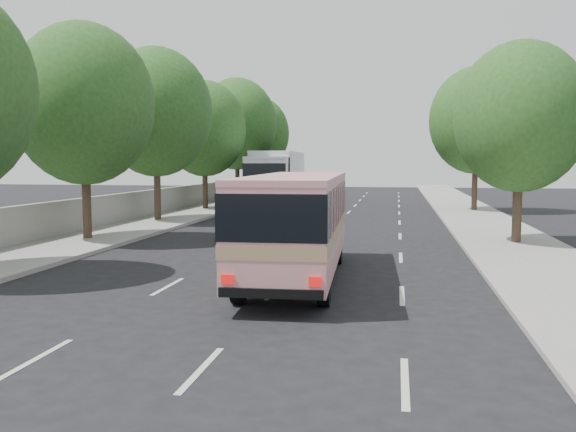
% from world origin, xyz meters
% --- Properties ---
extents(ground, '(120.00, 120.00, 0.00)m').
position_xyz_m(ground, '(0.00, 0.00, 0.00)').
color(ground, black).
rests_on(ground, ground).
extents(sidewalk_left, '(4.00, 90.00, 0.15)m').
position_xyz_m(sidewalk_left, '(-8.50, 20.00, 0.07)').
color(sidewalk_left, '#9E998E').
rests_on(sidewalk_left, ground).
extents(sidewalk_right, '(4.00, 90.00, 0.12)m').
position_xyz_m(sidewalk_right, '(8.50, 20.00, 0.06)').
color(sidewalk_right, '#9E998E').
rests_on(sidewalk_right, ground).
extents(low_wall, '(0.30, 90.00, 1.50)m').
position_xyz_m(low_wall, '(-10.30, 20.00, 0.90)').
color(low_wall, '#9E998E').
rests_on(low_wall, sidewalk_left).
extents(tree_left_b, '(5.70, 5.70, 8.88)m').
position_xyz_m(tree_left_b, '(-8.42, 5.94, 5.82)').
color(tree_left_b, '#38281E').
rests_on(tree_left_b, ground).
extents(tree_left_c, '(6.00, 6.00, 9.35)m').
position_xyz_m(tree_left_c, '(-8.62, 13.94, 6.12)').
color(tree_left_c, '#38281E').
rests_on(tree_left_c, ground).
extents(tree_left_d, '(5.52, 5.52, 8.60)m').
position_xyz_m(tree_left_d, '(-8.52, 21.94, 5.63)').
color(tree_left_d, '#38281E').
rests_on(tree_left_d, ground).
extents(tree_left_e, '(6.30, 6.30, 9.82)m').
position_xyz_m(tree_left_e, '(-8.42, 29.94, 6.43)').
color(tree_left_e, '#38281E').
rests_on(tree_left_e, ground).
extents(tree_left_f, '(5.88, 5.88, 9.16)m').
position_xyz_m(tree_left_f, '(-8.62, 37.94, 6.00)').
color(tree_left_f, '#38281E').
rests_on(tree_left_f, ground).
extents(tree_right_near, '(5.10, 5.10, 7.95)m').
position_xyz_m(tree_right_near, '(8.78, 7.94, 5.20)').
color(tree_right_near, '#38281E').
rests_on(tree_right_near, ground).
extents(tree_right_far, '(6.00, 6.00, 9.35)m').
position_xyz_m(tree_right_far, '(9.08, 23.94, 6.12)').
color(tree_right_far, '#38281E').
rests_on(tree_right_far, ground).
extents(pink_bus, '(2.73, 9.26, 2.92)m').
position_xyz_m(pink_bus, '(1.30, -0.38, 1.82)').
color(pink_bus, '#CE8486').
rests_on(pink_bus, ground).
extents(pink_taxi, '(2.23, 4.73, 1.56)m').
position_xyz_m(pink_taxi, '(-2.00, 7.79, 0.78)').
color(pink_taxi, '#E21381').
rests_on(pink_taxi, ground).
extents(white_pickup, '(2.35, 5.58, 1.61)m').
position_xyz_m(white_pickup, '(-3.37, 17.30, 0.80)').
color(white_pickup, white).
rests_on(white_pickup, ground).
extents(tour_coach_front, '(4.14, 12.13, 3.56)m').
position_xyz_m(tour_coach_front, '(-4.50, 23.99, 2.14)').
color(tour_coach_front, silver).
rests_on(tour_coach_front, ground).
extents(tour_coach_rear, '(3.90, 13.45, 3.97)m').
position_xyz_m(tour_coach_rear, '(-4.91, 29.17, 2.39)').
color(tour_coach_rear, silver).
rests_on(tour_coach_rear, ground).
extents(taxi_roof_sign, '(0.56, 0.23, 0.18)m').
position_xyz_m(taxi_roof_sign, '(-2.00, 7.79, 1.65)').
color(taxi_roof_sign, silver).
rests_on(taxi_roof_sign, pink_taxi).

